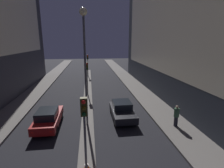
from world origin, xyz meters
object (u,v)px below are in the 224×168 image
(traffic_light_near, at_px, (84,120))
(street_lamp, at_px, (85,46))
(car_left_lane, at_px, (48,118))
(car_right_lane, at_px, (122,110))
(traffic_light_far, at_px, (88,60))
(pedestrian_on_right_sidewalk, at_px, (176,115))
(traffic_cone_far, at_px, (87,166))
(traffic_light_mid, at_px, (87,71))

(traffic_light_near, height_order, street_lamp, street_lamp)
(car_left_lane, distance_m, car_right_lane, 6.33)
(traffic_light_far, distance_m, street_lamp, 21.10)
(car_left_lane, bearing_deg, traffic_light_near, -61.75)
(car_right_lane, bearing_deg, car_left_lane, -172.23)
(traffic_light_near, bearing_deg, traffic_light_far, 90.00)
(pedestrian_on_right_sidewalk, bearing_deg, traffic_cone_far, -149.93)
(traffic_light_mid, height_order, traffic_cone_far, traffic_light_mid)
(street_lamp, bearing_deg, traffic_light_far, 90.00)
(car_right_lane, bearing_deg, traffic_light_mid, 113.36)
(traffic_light_mid, distance_m, traffic_light_far, 12.57)
(traffic_light_near, bearing_deg, street_lamp, 90.00)
(traffic_light_far, bearing_deg, car_left_lane, -98.62)
(traffic_light_far, distance_m, traffic_cone_far, 26.44)
(traffic_light_mid, relative_size, car_right_lane, 1.00)
(car_right_lane, bearing_deg, pedestrian_on_right_sidewalk, -31.14)
(street_lamp, relative_size, car_right_lane, 2.18)
(traffic_light_mid, xyz_separation_m, pedestrian_on_right_sidewalk, (7.07, -9.64, -2.10))
(street_lamp, height_order, traffic_cone_far, street_lamp)
(car_left_lane, bearing_deg, street_lamp, -2.94)
(traffic_light_near, height_order, traffic_cone_far, traffic_light_near)
(street_lamp, relative_size, car_left_lane, 2.06)
(pedestrian_on_right_sidewalk, bearing_deg, traffic_light_mid, 126.26)
(traffic_cone_far, bearing_deg, traffic_light_far, 90.01)
(traffic_light_far, xyz_separation_m, pedestrian_on_right_sidewalk, (7.07, -22.21, -2.10))
(traffic_light_near, distance_m, traffic_light_mid, 13.96)
(car_left_lane, xyz_separation_m, pedestrian_on_right_sidewalk, (10.20, -1.52, 0.30))
(traffic_light_mid, distance_m, traffic_cone_far, 14.00)
(traffic_light_near, height_order, traffic_light_mid, same)
(traffic_light_far, height_order, traffic_cone_far, traffic_light_far)
(traffic_light_near, xyz_separation_m, traffic_light_mid, (0.00, 13.96, 0.00))
(car_right_lane, distance_m, pedestrian_on_right_sidewalk, 4.61)
(traffic_light_far, relative_size, pedestrian_on_right_sidewalk, 2.39)
(traffic_light_mid, relative_size, street_lamp, 0.46)
(traffic_light_far, distance_m, car_left_lane, 21.06)
(pedestrian_on_right_sidewalk, bearing_deg, street_lamp, 169.12)
(traffic_light_far, bearing_deg, pedestrian_on_right_sidewalk, -72.34)
(traffic_light_far, xyz_separation_m, traffic_cone_far, (0.01, -26.29, -2.76))
(traffic_light_far, bearing_deg, traffic_cone_far, -89.99)
(traffic_cone_far, height_order, car_right_lane, car_right_lane)
(car_right_lane, bearing_deg, traffic_light_near, -115.11)
(traffic_light_near, relative_size, traffic_light_mid, 1.00)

